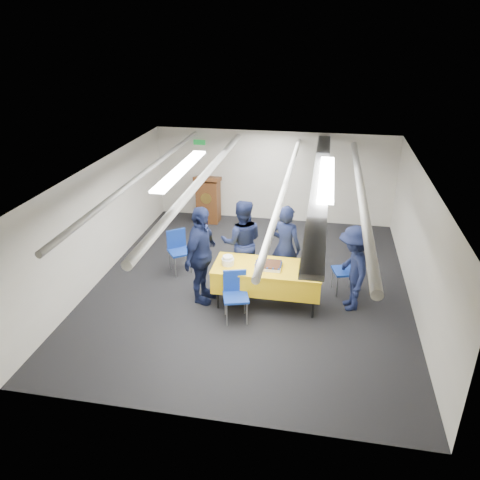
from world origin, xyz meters
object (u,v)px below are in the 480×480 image
at_px(chair_left, 178,246).
at_px(sailor_d, 353,269).
at_px(sailor_c, 201,255).
at_px(sailor_b, 242,242).
at_px(chair_right, 349,267).
at_px(podium, 208,199).
at_px(sailor_a, 285,247).
at_px(sheet_cake, 268,265).
at_px(serving_table, 267,277).
at_px(chair_near, 235,291).

xyz_separation_m(chair_left, sailor_d, (3.44, -0.81, 0.25)).
bearing_deg(sailor_d, sailor_c, -96.29).
bearing_deg(sailor_b, chair_right, 167.85).
bearing_deg(sailor_c, podium, 23.17).
distance_m(podium, sailor_a, 3.73).
xyz_separation_m(sailor_b, sailor_d, (2.08, -0.58, -0.07)).
xyz_separation_m(sheet_cake, podium, (-2.01, 3.68, -0.20)).
bearing_deg(serving_table, chair_right, 25.86).
relative_size(chair_near, chair_right, 1.00).
xyz_separation_m(serving_table, chair_left, (-1.96, 0.97, -0.03)).
height_order(podium, chair_near, podium).
bearing_deg(chair_left, sailor_b, -9.49).
height_order(serving_table, podium, podium).
bearing_deg(sailor_b, sailor_a, 164.77).
height_order(sailor_a, sailor_c, sailor_c).
bearing_deg(chair_right, sailor_d, -87.98).
bearing_deg(podium, sailor_a, -53.04).
xyz_separation_m(chair_near, sailor_a, (0.72, 1.21, 0.31)).
relative_size(sheet_cake, sailor_a, 0.28).
distance_m(podium, chair_left, 2.69).
xyz_separation_m(serving_table, sheet_cake, (0.02, -0.03, 0.25)).
relative_size(chair_near, sailor_b, 0.51).
height_order(chair_right, sailor_d, sailor_d).
bearing_deg(sailor_c, serving_table, -75.32).
distance_m(sailor_a, sailor_b, 0.84).
xyz_separation_m(podium, sailor_c, (0.81, -3.73, 0.30)).
relative_size(podium, chair_left, 1.44).
distance_m(sailor_a, sailor_c, 1.62).
xyz_separation_m(podium, chair_right, (3.45, -2.95, -0.08)).
bearing_deg(sheet_cake, sailor_a, 72.42).
relative_size(chair_right, sailor_b, 0.51).
relative_size(chair_near, sailor_d, 0.55).
height_order(sheet_cake, podium, podium).
distance_m(chair_near, sailor_c, 0.92).
height_order(podium, chair_right, podium).
xyz_separation_m(sheet_cake, sailor_c, (-1.21, -0.05, 0.11)).
xyz_separation_m(chair_right, sailor_a, (-1.22, -0.02, 0.31)).
bearing_deg(chair_right, serving_table, -154.14).
xyz_separation_m(sheet_cake, chair_near, (-0.50, -0.50, -0.28)).
xyz_separation_m(serving_table, sailor_d, (1.48, 0.16, 0.23)).
xyz_separation_m(chair_near, sailor_d, (1.96, 0.69, 0.25)).
relative_size(serving_table, sheet_cake, 4.07).
bearing_deg(chair_right, sheet_cake, -153.05).
height_order(podium, sailor_d, sailor_d).
bearing_deg(chair_right, sailor_a, -178.92).
relative_size(sheet_cake, chair_right, 0.54).
xyz_separation_m(chair_left, sailor_c, (0.77, -1.05, 0.39)).
height_order(sailor_b, sailor_c, sailor_c).
distance_m(chair_left, sailor_b, 1.42).
height_order(serving_table, chair_right, chair_right).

